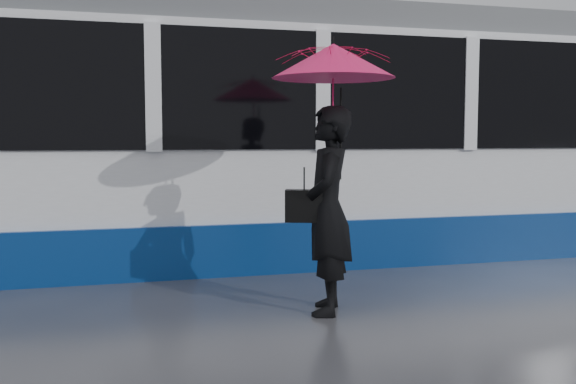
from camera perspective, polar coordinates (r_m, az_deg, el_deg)
name	(u,v)px	position (r m, az deg, el deg)	size (l,w,h in m)	color
ground	(257,303)	(6.48, -2.82, -9.80)	(90.00, 90.00, 0.00)	#2E2E33
rails	(218,257)	(8.88, -6.28, -5.75)	(34.00, 1.51, 0.02)	#3F3D38
tram	(26,138)	(8.69, -22.26, 4.49)	(26.00, 2.56, 3.35)	white
woman	(327,210)	(5.96, 3.52, -1.63)	(0.70, 0.46, 1.93)	black
umbrella	(333,85)	(5.96, 4.04, 9.44)	(1.45, 1.45, 1.30)	#FF15A1
handbag	(304,206)	(5.91, 1.44, -1.23)	(0.37, 0.25, 0.48)	black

